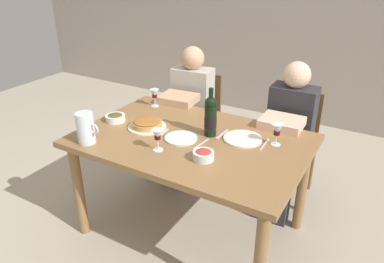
{
  "coord_description": "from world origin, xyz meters",
  "views": [
    {
      "loc": [
        1.1,
        -1.88,
        1.86
      ],
      "look_at": [
        0.02,
        -0.03,
        0.82
      ],
      "focal_mm": 34.6,
      "sensor_mm": 36.0,
      "label": 1
    }
  ],
  "objects_px": {
    "baked_tart": "(147,124)",
    "wine_glass_centre": "(155,94)",
    "salad_bowl": "(203,155)",
    "diner_right": "(286,136)",
    "dinner_plate_left_setting": "(181,138)",
    "wine_bottle": "(211,116)",
    "diner_left": "(187,111)",
    "dinner_plate_right_setting": "(243,139)",
    "chair_left": "(198,114)",
    "olive_bowl": "(115,117)",
    "water_pitcher": "(86,130)",
    "chair_right": "(293,138)",
    "wine_glass_right_diner": "(277,131)",
    "dining_table": "(191,150)",
    "wine_glass_left_diner": "(157,136)"
  },
  "relations": [
    {
      "from": "wine_glass_right_diner",
      "to": "diner_left",
      "type": "distance_m",
      "value": 1.09
    },
    {
      "from": "baked_tart",
      "to": "wine_glass_centre",
      "type": "relative_size",
      "value": 1.9
    },
    {
      "from": "chair_right",
      "to": "wine_glass_right_diner",
      "type": "bearing_deg",
      "value": 94.01
    },
    {
      "from": "dining_table",
      "to": "chair_left",
      "type": "bearing_deg",
      "value": 116.71
    },
    {
      "from": "baked_tart",
      "to": "dinner_plate_left_setting",
      "type": "height_order",
      "value": "baked_tart"
    },
    {
      "from": "wine_glass_right_diner",
      "to": "olive_bowl",
      "type": "bearing_deg",
      "value": -168.51
    },
    {
      "from": "wine_glass_left_diner",
      "to": "water_pitcher",
      "type": "bearing_deg",
      "value": -162.4
    },
    {
      "from": "wine_bottle",
      "to": "diner_right",
      "type": "relative_size",
      "value": 0.28
    },
    {
      "from": "wine_glass_right_diner",
      "to": "diner_left",
      "type": "relative_size",
      "value": 0.12
    },
    {
      "from": "dinner_plate_right_setting",
      "to": "salad_bowl",
      "type": "bearing_deg",
      "value": -105.23
    },
    {
      "from": "dining_table",
      "to": "water_pitcher",
      "type": "bearing_deg",
      "value": -144.47
    },
    {
      "from": "wine_glass_left_diner",
      "to": "chair_right",
      "type": "xyz_separation_m",
      "value": [
        0.54,
        1.13,
        -0.36
      ]
    },
    {
      "from": "dinner_plate_left_setting",
      "to": "wine_glass_left_diner",
      "type": "bearing_deg",
      "value": -101.8
    },
    {
      "from": "wine_glass_centre",
      "to": "baked_tart",
      "type": "bearing_deg",
      "value": -62.47
    },
    {
      "from": "salad_bowl",
      "to": "diner_right",
      "type": "xyz_separation_m",
      "value": [
        0.25,
        0.85,
        -0.18
      ]
    },
    {
      "from": "baked_tart",
      "to": "wine_bottle",
      "type": "bearing_deg",
      "value": 15.21
    },
    {
      "from": "diner_left",
      "to": "olive_bowl",
      "type": "bearing_deg",
      "value": 70.58
    },
    {
      "from": "diner_left",
      "to": "baked_tart",
      "type": "bearing_deg",
      "value": 91.81
    },
    {
      "from": "wine_glass_right_diner",
      "to": "dinner_plate_left_setting",
      "type": "xyz_separation_m",
      "value": [
        -0.56,
        -0.24,
        -0.09
      ]
    },
    {
      "from": "salad_bowl",
      "to": "olive_bowl",
      "type": "bearing_deg",
      "value": 168.45
    },
    {
      "from": "dinner_plate_left_setting",
      "to": "diner_right",
      "type": "height_order",
      "value": "diner_right"
    },
    {
      "from": "wine_bottle",
      "to": "diner_left",
      "type": "height_order",
      "value": "diner_left"
    },
    {
      "from": "wine_glass_left_diner",
      "to": "baked_tart",
      "type": "bearing_deg",
      "value": 137.82
    },
    {
      "from": "baked_tart",
      "to": "salad_bowl",
      "type": "xyz_separation_m",
      "value": [
        0.55,
        -0.19,
        0.0
      ]
    },
    {
      "from": "diner_left",
      "to": "dinner_plate_right_setting",
      "type": "bearing_deg",
      "value": 139.31
    },
    {
      "from": "dinner_plate_left_setting",
      "to": "baked_tart",
      "type": "bearing_deg",
      "value": 173.92
    },
    {
      "from": "dinner_plate_right_setting",
      "to": "chair_left",
      "type": "height_order",
      "value": "chair_left"
    },
    {
      "from": "wine_bottle",
      "to": "wine_glass_right_diner",
      "type": "bearing_deg",
      "value": 11.38
    },
    {
      "from": "dining_table",
      "to": "salad_bowl",
      "type": "distance_m",
      "value": 0.32
    },
    {
      "from": "olive_bowl",
      "to": "diner_left",
      "type": "height_order",
      "value": "diner_left"
    },
    {
      "from": "wine_bottle",
      "to": "diner_right",
      "type": "bearing_deg",
      "value": 55.65
    },
    {
      "from": "baked_tart",
      "to": "diner_left",
      "type": "distance_m",
      "value": 0.72
    },
    {
      "from": "wine_bottle",
      "to": "dinner_plate_left_setting",
      "type": "relative_size",
      "value": 1.53
    },
    {
      "from": "wine_glass_right_diner",
      "to": "chair_right",
      "type": "height_order",
      "value": "wine_glass_right_diner"
    },
    {
      "from": "wine_glass_centre",
      "to": "diner_left",
      "type": "distance_m",
      "value": 0.42
    },
    {
      "from": "dinner_plate_right_setting",
      "to": "dining_table",
      "type": "bearing_deg",
      "value": -153.25
    },
    {
      "from": "water_pitcher",
      "to": "wine_glass_centre",
      "type": "height_order",
      "value": "water_pitcher"
    },
    {
      "from": "dinner_plate_left_setting",
      "to": "diner_right",
      "type": "bearing_deg",
      "value": 53.75
    },
    {
      "from": "wine_glass_centre",
      "to": "diner_left",
      "type": "relative_size",
      "value": 0.12
    },
    {
      "from": "baked_tart",
      "to": "chair_left",
      "type": "distance_m",
      "value": 0.97
    },
    {
      "from": "wine_glass_centre",
      "to": "diner_right",
      "type": "height_order",
      "value": "diner_right"
    },
    {
      "from": "chair_right",
      "to": "diner_right",
      "type": "height_order",
      "value": "diner_right"
    },
    {
      "from": "dinner_plate_right_setting",
      "to": "chair_right",
      "type": "relative_size",
      "value": 0.29
    },
    {
      "from": "wine_bottle",
      "to": "wine_glass_right_diner",
      "type": "xyz_separation_m",
      "value": [
        0.43,
        0.09,
        -0.04
      ]
    },
    {
      "from": "salad_bowl",
      "to": "wine_glass_centre",
      "type": "relative_size",
      "value": 0.9
    },
    {
      "from": "wine_glass_right_diner",
      "to": "baked_tart",
      "type": "bearing_deg",
      "value": -166.67
    },
    {
      "from": "dining_table",
      "to": "olive_bowl",
      "type": "distance_m",
      "value": 0.63
    },
    {
      "from": "dinner_plate_right_setting",
      "to": "chair_left",
      "type": "relative_size",
      "value": 0.29
    },
    {
      "from": "wine_glass_left_diner",
      "to": "wine_glass_centre",
      "type": "bearing_deg",
      "value": 126.9
    },
    {
      "from": "water_pitcher",
      "to": "salad_bowl",
      "type": "bearing_deg",
      "value": 13.78
    }
  ]
}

